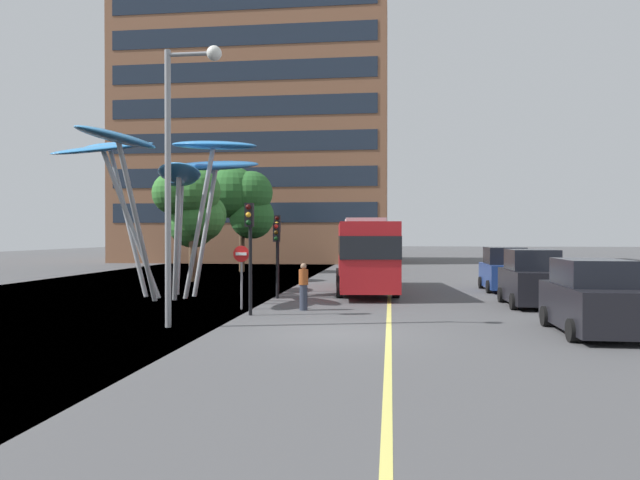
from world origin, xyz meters
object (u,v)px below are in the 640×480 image
object	(u,v)px
street_lamp	(180,151)
no_entry_sign	(241,267)
traffic_light_island_mid	(278,236)
car_parked_near	(592,299)
leaf_sculpture	(166,165)
car_parked_mid	(532,280)
pedestrian	(303,287)
traffic_light_kerb_near	(250,234)
car_parked_far	(504,271)
traffic_light_kerb_far	(277,244)
red_bus	(365,252)

from	to	relation	value
street_lamp	no_entry_sign	xyz separation A→B (m)	(0.73, 4.33, -3.65)
traffic_light_island_mid	car_parked_near	size ratio (longest dim) A/B	0.87
leaf_sculpture	car_parked_mid	xyz separation A→B (m)	(14.81, -0.80, -4.66)
pedestrian	traffic_light_kerb_near	bearing A→B (deg)	-134.51
car_parked_far	leaf_sculpture	bearing A→B (deg)	-160.42
leaf_sculpture	pedestrian	distance (m)	8.51
traffic_light_kerb_far	car_parked_near	world-z (taller)	traffic_light_kerb_far
traffic_light_island_mid	car_parked_mid	size ratio (longest dim) A/B	0.94
traffic_light_kerb_near	no_entry_sign	world-z (taller)	traffic_light_kerb_near
red_bus	traffic_light_kerb_near	xyz separation A→B (m)	(-3.48, -8.76, 0.83)
traffic_light_kerb_near	car_parked_mid	bearing A→B (deg)	20.88
red_bus	street_lamp	bearing A→B (deg)	-113.20
traffic_light_kerb_near	car_parked_far	bearing A→B (deg)	44.31
car_parked_far	no_entry_sign	xyz separation A→B (m)	(-10.90, -8.35, 0.58)
traffic_light_kerb_far	no_entry_sign	distance (m)	3.76
red_bus	no_entry_sign	distance (m)	8.29
no_entry_sign	car_parked_far	bearing A→B (deg)	37.45
red_bus	car_parked_far	distance (m)	6.89
red_bus	pedestrian	xyz separation A→B (m)	(-1.89, -7.14, -1.06)
car_parked_near	traffic_light_kerb_far	bearing A→B (deg)	143.11
car_parked_near	car_parked_mid	xyz separation A→B (m)	(-0.14, 6.33, 0.04)
leaf_sculpture	traffic_light_kerb_far	xyz separation A→B (m)	(4.65, 0.60, -3.33)
traffic_light_kerb_far	street_lamp	bearing A→B (deg)	-99.57
traffic_light_kerb_near	pedestrian	distance (m)	2.96
red_bus	car_parked_mid	bearing A→B (deg)	-36.78
leaf_sculpture	traffic_light_kerb_near	xyz separation A→B (m)	(4.74, -4.64, -2.92)
pedestrian	no_entry_sign	distance (m)	2.40
car_parked_mid	pedestrian	xyz separation A→B (m)	(-8.47, -2.22, -0.16)
car_parked_near	street_lamp	xyz separation A→B (m)	(-11.64, -0.22, 4.24)
red_bus	no_entry_sign	size ratio (longest dim) A/B	4.33
no_entry_sign	car_parked_mid	bearing A→B (deg)	11.71
car_parked_mid	pedestrian	world-z (taller)	car_parked_mid
traffic_light_kerb_far	car_parked_far	distance (m)	11.41
car_parked_mid	no_entry_sign	world-z (taller)	no_entry_sign
car_parked_near	car_parked_far	xyz separation A→B (m)	(-0.01, 12.45, 0.02)
leaf_sculpture	street_lamp	xyz separation A→B (m)	(3.31, -7.36, -0.47)
car_parked_mid	car_parked_far	distance (m)	6.12
car_parked_far	street_lamp	world-z (taller)	street_lamp
traffic_light_kerb_near	street_lamp	size ratio (longest dim) A/B	0.46
car_parked_far	traffic_light_kerb_near	bearing A→B (deg)	-135.69
traffic_light_kerb_near	no_entry_sign	bearing A→B (deg)	113.53
traffic_light_island_mid	street_lamp	xyz separation A→B (m)	(-0.81, -10.87, 2.56)
street_lamp	no_entry_sign	world-z (taller)	street_lamp
pedestrian	car_parked_near	bearing A→B (deg)	-25.53
traffic_light_kerb_near	car_parked_near	bearing A→B (deg)	-13.72
red_bus	traffic_light_kerb_far	distance (m)	5.04
traffic_light_kerb_near	street_lamp	world-z (taller)	street_lamp
red_bus	street_lamp	xyz separation A→B (m)	(-4.92, -11.48, 3.29)
car_parked_mid	pedestrian	distance (m)	8.76
red_bus	car_parked_near	xyz separation A→B (m)	(6.72, -11.25, -0.95)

